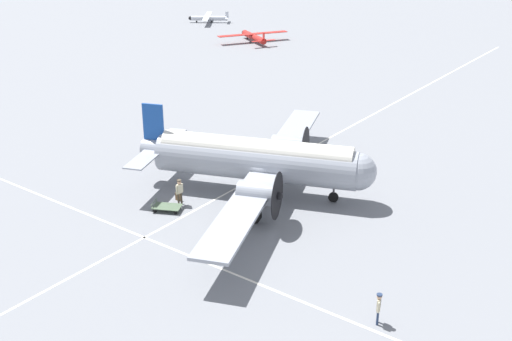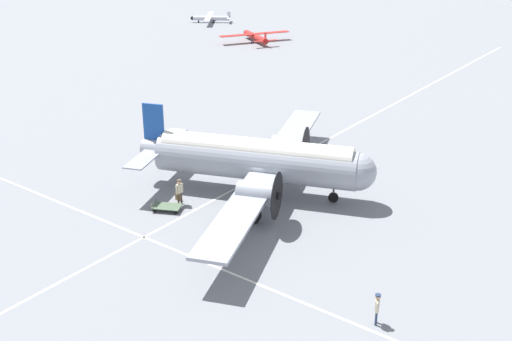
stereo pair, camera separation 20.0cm
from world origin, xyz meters
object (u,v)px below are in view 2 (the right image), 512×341
(crew_foreground, at_px, (377,305))
(light_aircraft_taxiing, at_px, (210,18))
(passenger_boarding, at_px, (179,189))
(airliner_main, at_px, (262,160))
(light_aircraft_distant, at_px, (255,36))
(baggage_cart, at_px, (167,207))
(suitcase_near_door, at_px, (178,196))

(crew_foreground, relative_size, light_aircraft_taxiing, 0.21)
(light_aircraft_taxiing, bearing_deg, passenger_boarding, 93.62)
(airliner_main, xyz_separation_m, light_aircraft_distant, (32.03, -41.90, -1.73))
(crew_foreground, xyz_separation_m, baggage_cart, (16.95, -2.91, -0.79))
(light_aircraft_distant, bearing_deg, suitcase_near_door, 151.57)
(light_aircraft_taxiing, bearing_deg, crew_foreground, 100.71)
(airliner_main, height_order, light_aircraft_distant, airliner_main)
(baggage_cart, bearing_deg, light_aircraft_taxiing, 102.09)
(airliner_main, bearing_deg, suitcase_near_door, -154.29)
(airliner_main, bearing_deg, baggage_cart, -141.97)
(suitcase_near_door, relative_size, light_aircraft_distant, 0.06)
(baggage_cart, distance_m, light_aircraft_distant, 55.69)
(crew_foreground, bearing_deg, light_aircraft_taxiing, -157.86)
(crew_foreground, xyz_separation_m, passenger_boarding, (16.85, -4.10, 0.09))
(light_aircraft_distant, bearing_deg, light_aircraft_taxiing, 2.10)
(baggage_cart, relative_size, light_aircraft_distant, 0.22)
(passenger_boarding, bearing_deg, light_aircraft_distant, 38.17)
(baggage_cart, xyz_separation_m, light_aircraft_distant, (28.47, -47.85, 0.57))
(crew_foreground, bearing_deg, light_aircraft_distant, -162.02)
(passenger_boarding, distance_m, baggage_cart, 1.48)
(airliner_main, xyz_separation_m, passenger_boarding, (3.45, 4.76, -1.41))
(airliner_main, distance_m, light_aircraft_taxiing, 69.74)
(baggage_cart, bearing_deg, passenger_boarding, 58.80)
(suitcase_near_door, relative_size, light_aircraft_taxiing, 0.07)
(suitcase_near_door, bearing_deg, airliner_main, -133.14)
(light_aircraft_taxiing, bearing_deg, suitcase_near_door, 93.47)
(crew_foreground, bearing_deg, airliner_main, -147.32)
(crew_foreground, bearing_deg, baggage_cart, -123.57)
(airliner_main, distance_m, baggage_cart, 7.30)
(baggage_cart, bearing_deg, light_aircraft_distant, 94.61)
(suitcase_near_door, bearing_deg, baggage_cart, 106.57)
(crew_foreground, height_order, baggage_cart, crew_foreground)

